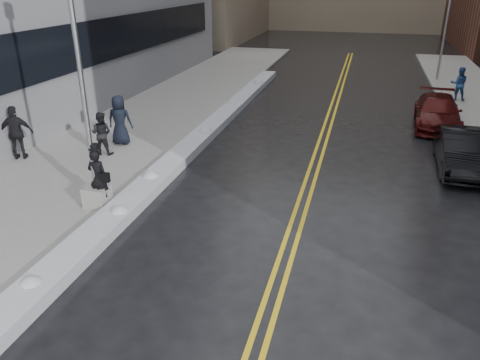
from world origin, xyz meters
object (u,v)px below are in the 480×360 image
Objects in this scene: pedestrian_c at (120,120)px; car_maroon at (438,112)px; pedestrian_fedora at (98,178)px; pedestrian_d at (17,133)px; pedestrian_b at (101,133)px; lamppost at (88,128)px; traffic_signal at (446,27)px; pedestrian_east at (459,84)px; car_black at (462,151)px.

car_maroon is (12.56, 6.25, -0.45)m from pedestrian_c.
pedestrian_fedora is 5.58m from pedestrian_d.
pedestrian_b is 2.98m from pedestrian_d.
lamppost is 1.51m from pedestrian_fedora.
car_maroon is at bearing -172.91° from pedestrian_d.
car_maroon is at bearing -128.12° from pedestrian_fedora.
traffic_signal is 3.02× the size of pedestrian_d.
pedestrian_d is (-4.79, 2.73, -1.39)m from lamppost.
pedestrian_fedora is at bearing 13.18° from lamppost.
lamppost is 24.98m from traffic_signal.
traffic_signal is at bearing -137.81° from pedestrian_c.
car_black is (-1.37, -10.31, -0.33)m from pedestrian_east.
lamppost is 4.32× the size of pedestrian_east.
lamppost reaches higher than pedestrian_east.
car_black is (10.80, 6.11, -1.83)m from lamppost.
lamppost reaches higher than traffic_signal.
pedestrian_east is at bearing 75.91° from car_maroon.
traffic_signal is 1.40× the size of car_black.
pedestrian_d reaches higher than pedestrian_fedora.
lamppost is 12.54m from car_black.
pedestrian_b is at bearing 117.76° from lamppost.
pedestrian_c is (-1.97, 5.19, -1.40)m from lamppost.
traffic_signal reaches higher than car_black.
traffic_signal is at bearing -153.15° from pedestrian_d.
car_maroon is at bearing -154.72° from pedestrian_b.
pedestrian_d is 1.12× the size of pedestrian_east.
pedestrian_b is at bearing 76.59° from pedestrian_c.
pedestrian_east is (14.14, 11.23, -0.10)m from pedestrian_c.
car_black is at bearing 175.64° from pedestrian_c.
car_maroon is at bearing -96.50° from traffic_signal.
pedestrian_fedora is 4.48m from pedestrian_b.
pedestrian_b is at bearing 40.91° from pedestrian_east.
traffic_signal reaches higher than pedestrian_d.
lamppost is 3.84× the size of pedestrian_d.
pedestrian_c reaches higher than pedestrian_b.
pedestrian_c is 12.81m from car_black.
pedestrian_c is (-2.07, 5.16, 0.11)m from pedestrian_fedora.
pedestrian_c is at bearing -174.89° from car_black.
pedestrian_b is at bearing -169.48° from car_black.
pedestrian_east is (0.37, -5.58, -2.37)m from traffic_signal.
pedestrian_b is at bearing -145.93° from car_maroon.
lamppost is at bearing 127.88° from pedestrian_d.
pedestrian_b is 18.94m from pedestrian_east.
pedestrian_d reaches higher than car_black.
lamppost is 5.72m from pedestrian_c.
traffic_signal is (11.80, 22.00, 0.87)m from lamppost.
pedestrian_east is 10.40m from car_black.
pedestrian_east is (16.96, 13.69, -0.11)m from pedestrian_d.
lamppost reaches higher than car_maroon.
lamppost is 15.70m from car_maroon.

